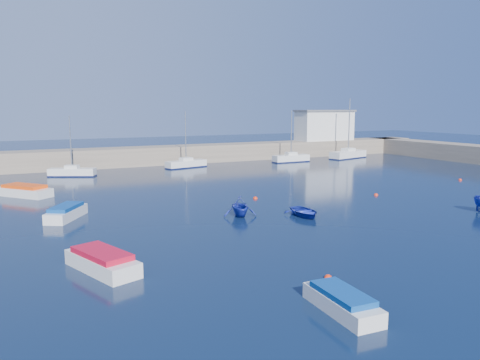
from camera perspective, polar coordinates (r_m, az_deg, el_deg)
name	(u,v)px	position (r m, az deg, el deg)	size (l,w,h in m)	color
ground	(377,244)	(30.15, 16.37, -7.48)	(220.00, 220.00, 0.00)	#0C1B35
back_wall	(159,155)	(70.32, -9.90, 2.99)	(96.00, 4.50, 2.60)	#7A6D5D
right_arm	(446,151)	(83.36, 23.78, 3.26)	(4.50, 32.00, 2.60)	#7A6D5D
harbor_office	(324,126)	(83.67, 10.25, 6.49)	(10.00, 4.00, 5.00)	silver
sailboat_5	(72,172)	(60.42, -19.78, 0.94)	(5.65, 3.79, 7.33)	silver
sailboat_6	(186,164)	(65.58, -6.59, 2.00)	(6.12, 2.97, 7.79)	silver
sailboat_7	(291,158)	(72.38, 6.23, 2.68)	(5.91, 1.73, 7.87)	silver
sailboat_8	(348,154)	(79.30, 13.04, 3.08)	(7.71, 3.92, 9.75)	silver
motorboat_0	(102,261)	(25.24, -16.46, -9.48)	(3.19, 5.11, 1.08)	silver
motorboat_1	(66,212)	(37.50, -20.42, -3.73)	(3.52, 4.40, 1.04)	silver
motorboat_2	(25,191)	(48.47, -24.77, -1.21)	(4.91, 5.37, 1.11)	silver
motorboat_3	(342,302)	(20.14, 12.34, -14.31)	(1.59, 3.99, 0.92)	silver
dinghy_center	(304,212)	(36.35, 7.86, -3.87)	(2.38, 3.34, 0.69)	#162497
dinghy_left	(240,206)	(35.97, -0.03, -3.22)	(2.54, 2.94, 1.55)	#162497
buoy_0	(328,278)	(23.76, 10.68, -11.71)	(0.41, 0.41, 0.41)	red
buoy_1	(376,195)	(46.42, 16.24, -1.81)	(0.41, 0.41, 0.41)	red
buoy_3	(255,199)	(42.93, 1.88, -2.30)	(0.43, 0.43, 0.43)	red
buoy_4	(460,180)	(59.57, 25.25, -0.02)	(0.38, 0.38, 0.38)	red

